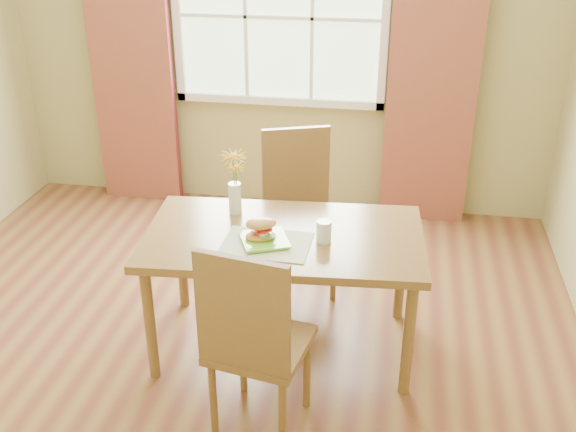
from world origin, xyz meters
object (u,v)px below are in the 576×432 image
(chair_near, at_px, (253,337))
(flower_vase, at_px, (234,177))
(water_glass, at_px, (324,232))
(dining_table, at_px, (284,246))
(chair_far, at_px, (299,203))
(croissant_sandwich, at_px, (261,230))

(chair_near, xyz_separation_m, flower_vase, (-0.30, 0.92, 0.38))
(water_glass, distance_m, flower_vase, 0.61)
(dining_table, bearing_deg, chair_near, -95.49)
(chair_far, distance_m, water_glass, 0.82)
(dining_table, height_order, flower_vase, flower_vase)
(chair_near, distance_m, chair_far, 1.41)
(croissant_sandwich, bearing_deg, water_glass, -8.30)
(dining_table, bearing_deg, croissant_sandwich, -135.50)
(dining_table, bearing_deg, flower_vase, 142.14)
(chair_near, relative_size, water_glass, 8.79)
(chair_near, bearing_deg, croissant_sandwich, 108.23)
(dining_table, height_order, croissant_sandwich, croissant_sandwich)
(chair_far, relative_size, flower_vase, 2.82)
(chair_near, distance_m, flower_vase, 1.03)
(water_glass, bearing_deg, dining_table, 168.36)
(water_glass, height_order, flower_vase, flower_vase)
(chair_far, height_order, water_glass, chair_far)
(croissant_sandwich, bearing_deg, chair_near, -102.37)
(flower_vase, bearing_deg, chair_near, -72.05)
(croissant_sandwich, relative_size, flower_vase, 0.52)
(chair_near, distance_m, water_glass, 0.73)
(chair_far, height_order, croissant_sandwich, chair_far)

